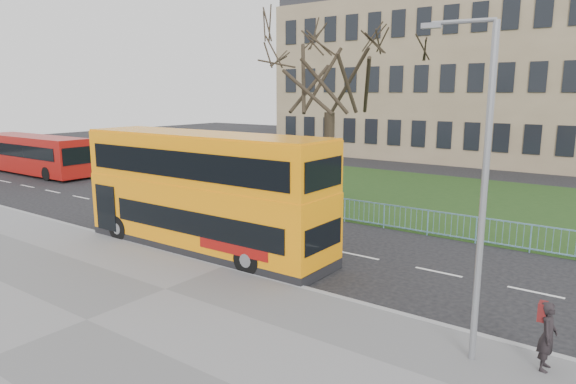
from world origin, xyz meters
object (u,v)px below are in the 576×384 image
Objects in this scene: red_bus at (35,154)px; street_lamp at (480,182)px; yellow_bus at (204,189)px; pedestrian at (548,336)px.

street_lamp is (33.85, -8.22, 2.61)m from red_bus.
pedestrian is at bearing -9.60° from yellow_bus.
red_bus is at bearing 76.29° from pedestrian.
red_bus is (-23.18, 5.77, -0.87)m from yellow_bus.
yellow_bus is 0.99× the size of red_bus.
yellow_bus reaches higher than pedestrian.
pedestrian is at bearing -12.91° from red_bus.
yellow_bus reaches higher than red_bus.
red_bus reaches higher than pedestrian.
yellow_bus is at bearing 79.43° from pedestrian.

